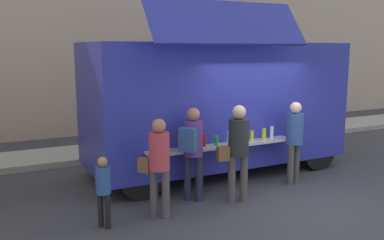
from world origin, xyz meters
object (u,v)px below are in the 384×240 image
(trash_bin, at_px, (288,121))
(customer_extra_browsing, at_px, (295,135))
(child_near_queue, at_px, (103,186))
(customer_mid_with_backpack, at_px, (192,145))
(customer_rear_waiting, at_px, (158,159))
(customer_front_ordering, at_px, (238,145))
(food_truck_main, at_px, (217,102))

(trash_bin, distance_m, customer_extra_browsing, 4.86)
(child_near_queue, bearing_deg, customer_mid_with_backpack, -18.32)
(trash_bin, height_order, child_near_queue, child_near_queue)
(child_near_queue, bearing_deg, customer_rear_waiting, -30.53)
(trash_bin, xyz_separation_m, customer_mid_with_backpack, (-5.29, -3.81, 0.57))
(customer_rear_waiting, relative_size, customer_extra_browsing, 0.97)
(customer_front_ordering, height_order, customer_rear_waiting, customer_front_ordering)
(trash_bin, bearing_deg, customer_mid_with_backpack, -144.21)
(customer_mid_with_backpack, xyz_separation_m, customer_extra_browsing, (2.34, -0.00, -0.04))
(child_near_queue, bearing_deg, trash_bin, -1.03)
(customer_front_ordering, distance_m, customer_rear_waiting, 1.54)
(customer_mid_with_backpack, height_order, child_near_queue, customer_mid_with_backpack)
(trash_bin, xyz_separation_m, child_near_queue, (-7.05, -4.24, 0.19))
(customer_front_ordering, height_order, customer_extra_browsing, customer_front_ordering)
(customer_rear_waiting, bearing_deg, customer_extra_browsing, -36.34)
(customer_mid_with_backpack, distance_m, child_near_queue, 1.85)
(trash_bin, bearing_deg, customer_rear_waiting, -145.40)
(food_truck_main, relative_size, customer_extra_browsing, 3.35)
(customer_rear_waiting, bearing_deg, trash_bin, -8.95)
(customer_mid_with_backpack, distance_m, customer_extra_browsing, 2.34)
(customer_front_ordering, distance_m, child_near_queue, 2.49)
(customer_extra_browsing, bearing_deg, child_near_queue, 76.18)
(trash_bin, bearing_deg, child_near_queue, -148.94)
(customer_mid_with_backpack, bearing_deg, food_truck_main, 5.10)
(trash_bin, relative_size, customer_mid_with_backpack, 0.57)
(customer_front_ordering, distance_m, customer_mid_with_backpack, 0.81)
(trash_bin, height_order, customer_rear_waiting, customer_rear_waiting)
(food_truck_main, xyz_separation_m, customer_extra_browsing, (0.99, -1.50, -0.56))
(customer_rear_waiting, distance_m, child_near_queue, 0.98)
(trash_bin, height_order, customer_mid_with_backpack, customer_mid_with_backpack)
(customer_front_ordering, bearing_deg, customer_extra_browsing, -64.90)
(customer_extra_browsing, bearing_deg, customer_front_ordering, 83.52)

